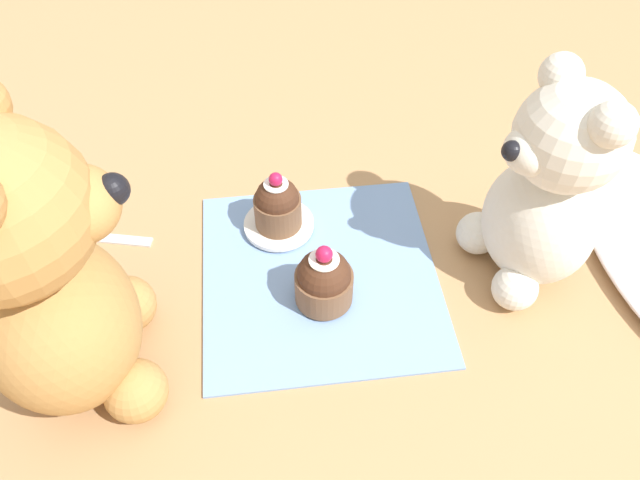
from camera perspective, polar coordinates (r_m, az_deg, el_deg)
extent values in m
plane|color=tan|center=(0.63, 0.00, -3.33)|extent=(4.00, 4.00, 0.00)
cube|color=#7A9ED1|center=(0.63, 0.00, -3.16)|extent=(0.24, 0.24, 0.01)
ellipsoid|color=silver|center=(0.63, 19.30, 1.58)|extent=(0.13, 0.12, 0.13)
sphere|color=silver|center=(0.56, 21.97, 8.77)|extent=(0.10, 0.10, 0.10)
ellipsoid|color=silver|center=(0.55, 18.57, 7.67)|extent=(0.05, 0.05, 0.04)
sphere|color=black|center=(0.53, 17.15, 7.79)|extent=(0.02, 0.02, 0.02)
sphere|color=silver|center=(0.56, 21.19, 13.91)|extent=(0.04, 0.04, 0.04)
sphere|color=silver|center=(0.52, 25.18, 9.53)|extent=(0.04, 0.04, 0.04)
sphere|color=silver|center=(0.66, 14.21, 0.62)|extent=(0.04, 0.04, 0.04)
sphere|color=silver|center=(0.63, 17.38, -4.20)|extent=(0.04, 0.04, 0.04)
ellipsoid|color=#B78447|center=(0.55, -22.58, -7.07)|extent=(0.16, 0.15, 0.16)
ellipsoid|color=#B78447|center=(0.45, -21.02, 3.10)|extent=(0.07, 0.06, 0.05)
sphere|color=black|center=(0.44, -18.40, 4.40)|extent=(0.02, 0.02, 0.02)
sphere|color=#B78447|center=(0.56, -16.48, -13.08)|extent=(0.05, 0.05, 0.05)
sphere|color=#B78447|center=(0.61, -17.23, -5.66)|extent=(0.05, 0.05, 0.05)
cylinder|color=brown|center=(0.60, 0.57, -4.26)|extent=(0.06, 0.06, 0.03)
sphere|color=#472819|center=(0.58, 0.58, -3.26)|extent=(0.05, 0.05, 0.05)
cylinder|color=white|center=(0.57, 0.60, -1.78)|extent=(0.03, 0.03, 0.00)
sphere|color=#B71947|center=(0.56, 0.61, -1.28)|extent=(0.02, 0.02, 0.02)
cylinder|color=white|center=(0.67, -3.78, 1.45)|extent=(0.08, 0.08, 0.01)
cylinder|color=brown|center=(0.66, -3.86, 2.65)|extent=(0.05, 0.05, 0.04)
sphere|color=#472819|center=(0.64, -3.95, 3.76)|extent=(0.05, 0.05, 0.05)
cylinder|color=white|center=(0.63, -4.05, 5.11)|extent=(0.03, 0.03, 0.00)
sphere|color=#B71947|center=(0.62, -4.08, 5.56)|extent=(0.01, 0.01, 0.01)
cube|color=silver|center=(0.71, -20.04, 0.32)|extent=(0.04, 0.13, 0.01)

